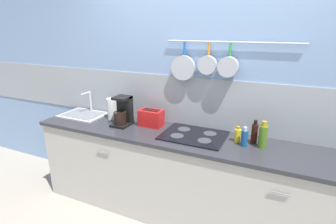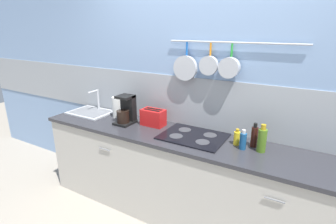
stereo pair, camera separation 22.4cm
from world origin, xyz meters
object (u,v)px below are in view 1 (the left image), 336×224
coffee_maker (123,113)px  toaster (151,118)px  bottle_sesame_oil (238,135)px  bottle_vinegar (244,138)px  bottle_dish_soap (263,136)px  bottle_olive_oil (254,133)px  paper_towel_roll (112,109)px

coffee_maker → toaster: 0.30m
coffee_maker → toaster: coffee_maker is taller
toaster → bottle_sesame_oil: bearing=-2.2°
bottle_vinegar → bottle_sesame_oil: bearing=137.7°
toaster → bottle_sesame_oil: size_ratio=1.79×
coffee_maker → bottle_vinegar: coffee_maker is taller
bottle_dish_soap → bottle_olive_oil: bearing=138.8°
coffee_maker → bottle_dish_soap: 1.37m
paper_towel_roll → toaster: size_ratio=0.90×
bottle_vinegar → bottle_dish_soap: bearing=12.5°
bottle_sesame_oil → bottle_vinegar: 0.09m
paper_towel_roll → bottle_olive_oil: paper_towel_roll is taller
bottle_vinegar → coffee_maker: bearing=179.5°
toaster → bottle_olive_oil: (1.01, 0.00, 0.01)m
toaster → bottle_olive_oil: size_ratio=1.22×
bottle_sesame_oil → bottle_dish_soap: 0.22m
toaster → bottle_olive_oil: 1.01m
paper_towel_roll → bottle_olive_oil: 1.50m
toaster → bottle_dish_soap: bottle_dish_soap is taller
bottle_sesame_oil → bottle_olive_oil: bottle_olive_oil is taller
paper_towel_roll → bottle_vinegar: (1.44, -0.11, -0.04)m
bottle_vinegar → bottle_dish_soap: (0.14, 0.03, 0.03)m
bottle_sesame_oil → bottle_dish_soap: size_ratio=0.61×
paper_towel_roll → bottle_sesame_oil: size_ratio=1.61×
paper_towel_roll → coffee_maker: (0.21, -0.10, 0.01)m
paper_towel_roll → bottle_olive_oil: size_ratio=1.09×
toaster → bottle_dish_soap: bearing=-3.3°
paper_towel_roll → bottle_dish_soap: size_ratio=0.98×
coffee_maker → paper_towel_roll: bearing=155.1°
bottle_vinegar → bottle_olive_oil: (0.07, 0.10, 0.02)m
bottle_dish_soap → toaster: bearing=176.7°
bottle_sesame_oil → bottle_vinegar: bottle_vinegar is taller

